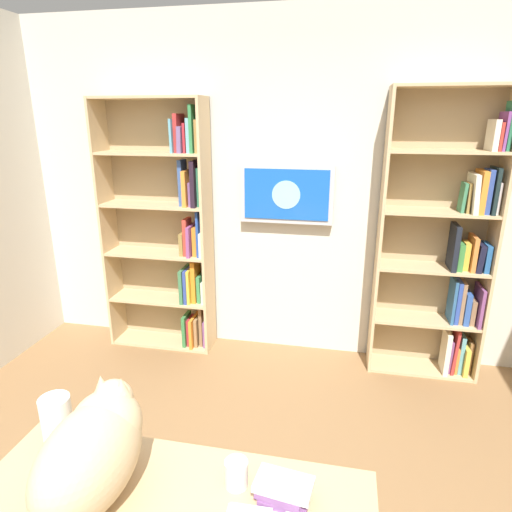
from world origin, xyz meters
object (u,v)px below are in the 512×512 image
Objects in this scene: wall_mounted_tv at (287,194)px; paper_towel_roll at (58,426)px; bookshelf_right at (170,231)px; bookshelf_left at (447,248)px; desk_book_stack at (283,490)px; cat at (95,447)px; coffee_mug at (236,473)px.

paper_towel_roll is at bearing 76.33° from wall_mounted_tv.
bookshelf_left is at bearing 179.92° from bookshelf_right.
bookshelf_left is at bearing -112.38° from desk_book_stack.
cat is at bearing 151.18° from paper_towel_roll.
bookshelf_right is 2.17m from paper_towel_roll.
bookshelf_right is 10.42× the size of desk_book_stack.
paper_towel_roll is (1.74, 2.12, -0.17)m from bookshelf_left.
paper_towel_roll is (0.23, -0.13, -0.06)m from cat.
bookshelf_right is 21.58× the size of coffee_mug.
cat is 2.60× the size of paper_towel_roll.
paper_towel_roll is 2.43× the size of coffee_mug.
paper_towel_roll is at bearing -1.58° from coffee_mug.
coffee_mug is at bearing 63.67° from bookshelf_left.
coffee_mug is at bearing -10.58° from desk_book_stack.
cat is at bearing 7.41° from desk_book_stack.
bookshelf_right is 2.42m from coffee_mug.
cat is at bearing 106.10° from bookshelf_right.
paper_towel_roll is (0.54, 2.20, -0.50)m from wall_mounted_tv.
bookshelf_right is at bearing -78.92° from paper_towel_roll.
bookshelf_right reaches higher than cat.
wall_mounted_tv is 2.32m from paper_towel_roll.
paper_towel_roll is (-0.42, 2.12, -0.18)m from bookshelf_right.
wall_mounted_tv is at bearing -103.67° from paper_towel_roll.
desk_book_stack is at bearing 169.42° from coffee_mug.
bookshelf_left reaches higher than paper_towel_roll.
coffee_mug is at bearing 93.67° from wall_mounted_tv.
cat is 3.05× the size of desk_book_stack.
bookshelf_right is at bearing -0.08° from bookshelf_left.
bookshelf_left reaches higher than coffee_mug.
bookshelf_left is at bearing -116.33° from coffee_mug.
cat is 0.63m from desk_book_stack.
desk_book_stack is (-1.26, 2.17, -0.25)m from bookshelf_right.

